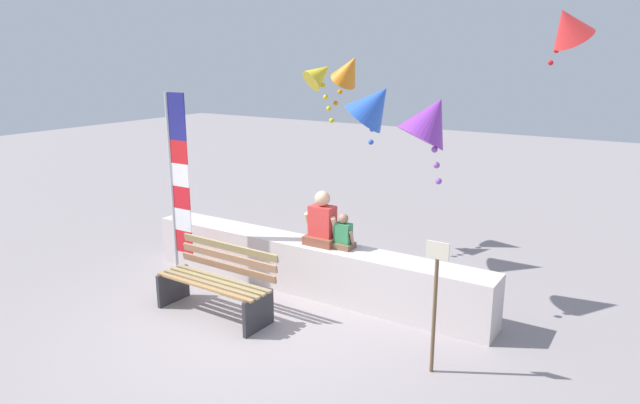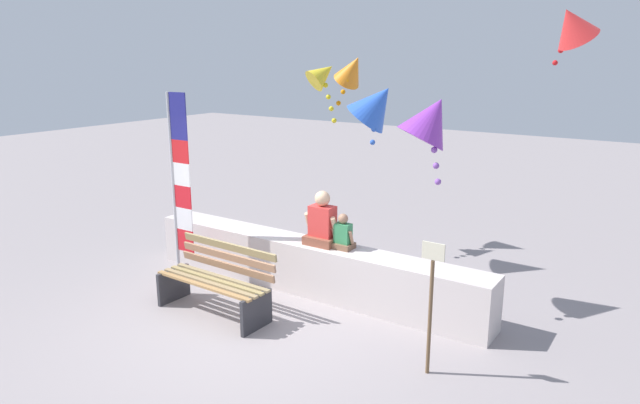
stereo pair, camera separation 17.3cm
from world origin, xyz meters
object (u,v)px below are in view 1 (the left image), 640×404
(park_bench, at_px, (217,283))
(person_child, at_px, (343,235))
(kite_blue, at_px, (374,104))
(kite_orange, at_px, (349,70))
(kite_red, at_px, (568,25))
(kite_purple, at_px, (431,119))
(flag_banner, at_px, (177,181))
(kite_yellow, at_px, (320,75))
(person_adult, at_px, (322,224))
(sign_post, at_px, (435,297))

(park_bench, bearing_deg, person_child, 48.03)
(kite_blue, distance_m, kite_orange, 1.20)
(kite_red, bearing_deg, park_bench, -127.34)
(kite_purple, relative_size, kite_blue, 1.08)
(park_bench, bearing_deg, flag_banner, 157.42)
(flag_banner, xyz_separation_m, kite_purple, (3.19, 1.32, 0.93))
(kite_red, relative_size, kite_yellow, 0.93)
(flag_banner, relative_size, kite_red, 2.86)
(person_adult, xyz_separation_m, kite_orange, (-0.83, 2.15, 2.00))
(kite_blue, relative_size, kite_yellow, 1.03)
(kite_orange, bearing_deg, kite_red, 13.40)
(person_adult, distance_m, kite_red, 4.62)
(person_child, height_order, sign_post, sign_post)
(kite_orange, bearing_deg, sign_post, -48.54)
(person_child, height_order, kite_purple, kite_purple)
(kite_orange, bearing_deg, kite_purple, -37.71)
(park_bench, relative_size, kite_purple, 1.40)
(person_child, distance_m, kite_yellow, 3.00)
(person_child, bearing_deg, flag_banner, -160.15)
(person_adult, bearing_deg, park_bench, -122.51)
(person_adult, relative_size, kite_orange, 0.83)
(kite_blue, bearing_deg, flag_banner, -130.31)
(kite_yellow, xyz_separation_m, sign_post, (3.17, -2.81, -2.11))
(kite_purple, bearing_deg, kite_red, 65.42)
(flag_banner, bearing_deg, person_adult, 22.97)
(park_bench, distance_m, kite_blue, 3.54)
(kite_orange, xyz_separation_m, kite_yellow, (-0.26, -0.48, -0.07))
(kite_red, xyz_separation_m, sign_post, (-0.32, -4.05, -2.83))
(person_adult, xyz_separation_m, kite_purple, (1.29, 0.52, 1.45))
(kite_red, relative_size, kite_blue, 0.90)
(kite_orange, relative_size, sign_post, 0.63)
(sign_post, bearing_deg, person_adult, 151.34)
(person_child, bearing_deg, kite_orange, 118.36)
(park_bench, relative_size, kite_red, 1.68)
(flag_banner, relative_size, kite_yellow, 2.65)
(person_adult, height_order, kite_orange, kite_orange)
(kite_orange, xyz_separation_m, sign_post, (2.90, -3.29, -2.18))
(kite_blue, bearing_deg, kite_orange, 140.34)
(person_child, relative_size, flag_banner, 0.17)
(flag_banner, bearing_deg, person_child, 19.85)
(person_child, bearing_deg, person_adult, -179.94)
(park_bench, xyz_separation_m, kite_blue, (0.82, 2.71, 2.13))
(kite_red, xyz_separation_m, kite_blue, (-2.37, -1.47, -1.14))
(kite_red, distance_m, sign_post, 4.96)
(person_adult, height_order, kite_purple, kite_purple)
(park_bench, bearing_deg, kite_blue, 73.20)
(person_child, xyz_separation_m, kite_purple, (0.96, 0.52, 1.55))
(person_adult, bearing_deg, kite_red, 50.75)
(kite_red, bearing_deg, kite_purple, -114.58)
(kite_blue, bearing_deg, person_child, -77.76)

